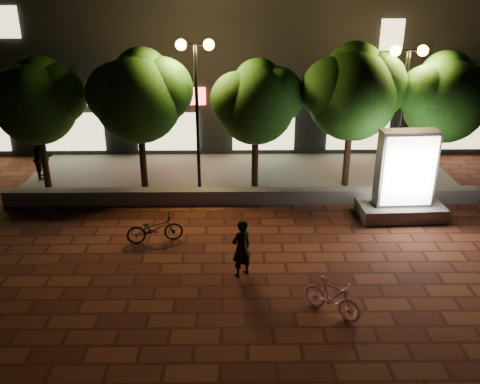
{
  "coord_description": "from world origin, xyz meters",
  "views": [
    {
      "loc": [
        -0.27,
        -12.06,
        7.11
      ],
      "look_at": [
        -0.09,
        1.5,
        1.44
      ],
      "focal_mm": 38.61,
      "sensor_mm": 36.0,
      "label": 1
    }
  ],
  "objects_px": {
    "tree_far_left": "(37,98)",
    "ad_kiosk": "(404,183)",
    "tree_mid": "(257,100)",
    "street_lamp_right": "(405,81)",
    "scooter_parked": "(155,228)",
    "street_lamp_left": "(196,77)",
    "tree_right": "(354,89)",
    "rider": "(241,248)",
    "tree_far_right": "(446,95)",
    "tree_left": "(140,93)",
    "scooter_pink": "(332,297)",
    "pedestrian": "(41,158)"
  },
  "relations": [
    {
      "from": "street_lamp_left",
      "to": "ad_kiosk",
      "type": "xyz_separation_m",
      "value": [
        6.56,
        -2.36,
        -2.87
      ]
    },
    {
      "from": "tree_far_left",
      "to": "tree_far_right",
      "type": "height_order",
      "value": "tree_far_right"
    },
    {
      "from": "tree_mid",
      "to": "scooter_parked",
      "type": "bearing_deg",
      "value": -126.33
    },
    {
      "from": "pedestrian",
      "to": "rider",
      "type": "bearing_deg",
      "value": -155.5
    },
    {
      "from": "tree_right",
      "to": "ad_kiosk",
      "type": "bearing_deg",
      "value": -65.38
    },
    {
      "from": "tree_far_left",
      "to": "ad_kiosk",
      "type": "height_order",
      "value": "tree_far_left"
    },
    {
      "from": "scooter_pink",
      "to": "tree_right",
      "type": "bearing_deg",
      "value": 26.85
    },
    {
      "from": "tree_right",
      "to": "tree_far_right",
      "type": "distance_m",
      "value": 3.2
    },
    {
      "from": "tree_far_left",
      "to": "scooter_pink",
      "type": "distance_m",
      "value": 12.13
    },
    {
      "from": "tree_right",
      "to": "street_lamp_right",
      "type": "bearing_deg",
      "value": -9.1
    },
    {
      "from": "tree_far_left",
      "to": "tree_mid",
      "type": "bearing_deg",
      "value": -0.0
    },
    {
      "from": "ad_kiosk",
      "to": "scooter_parked",
      "type": "height_order",
      "value": "ad_kiosk"
    },
    {
      "from": "scooter_parked",
      "to": "street_lamp_left",
      "type": "bearing_deg",
      "value": -27.34
    },
    {
      "from": "scooter_pink",
      "to": "ad_kiosk",
      "type": "bearing_deg",
      "value": 9.43
    },
    {
      "from": "scooter_pink",
      "to": "rider",
      "type": "xyz_separation_m",
      "value": [
        -2.02,
        1.69,
        0.34
      ]
    },
    {
      "from": "tree_right",
      "to": "scooter_parked",
      "type": "distance_m",
      "value": 8.28
    },
    {
      "from": "tree_mid",
      "to": "rider",
      "type": "bearing_deg",
      "value": -95.94
    },
    {
      "from": "tree_mid",
      "to": "scooter_pink",
      "type": "xyz_separation_m",
      "value": [
        1.39,
        -7.74,
        -2.78
      ]
    },
    {
      "from": "tree_right",
      "to": "street_lamp_right",
      "type": "xyz_separation_m",
      "value": [
        1.64,
        -0.26,
        0.33
      ]
    },
    {
      "from": "street_lamp_right",
      "to": "pedestrian",
      "type": "relative_size",
      "value": 3.28
    },
    {
      "from": "tree_mid",
      "to": "tree_left",
      "type": "bearing_deg",
      "value": 180.0
    },
    {
      "from": "tree_mid",
      "to": "tree_right",
      "type": "height_order",
      "value": "tree_right"
    },
    {
      "from": "scooter_parked",
      "to": "tree_right",
      "type": "bearing_deg",
      "value": -69.15
    },
    {
      "from": "tree_far_left",
      "to": "street_lamp_left",
      "type": "height_order",
      "value": "street_lamp_left"
    },
    {
      "from": "tree_far_left",
      "to": "scooter_pink",
      "type": "xyz_separation_m",
      "value": [
        8.89,
        -7.74,
        -2.85
      ]
    },
    {
      "from": "tree_mid",
      "to": "tree_far_right",
      "type": "distance_m",
      "value": 6.5
    },
    {
      "from": "tree_far_right",
      "to": "scooter_parked",
      "type": "distance_m",
      "value": 10.89
    },
    {
      "from": "tree_right",
      "to": "scooter_parked",
      "type": "xyz_separation_m",
      "value": [
        -6.4,
        -4.21,
        -3.14
      ]
    },
    {
      "from": "street_lamp_right",
      "to": "tree_mid",
      "type": "bearing_deg",
      "value": 176.96
    },
    {
      "from": "tree_right",
      "to": "rider",
      "type": "xyz_separation_m",
      "value": [
        -3.94,
        -6.06,
        -2.79
      ]
    },
    {
      "from": "tree_left",
      "to": "street_lamp_right",
      "type": "bearing_deg",
      "value": -1.68
    },
    {
      "from": "tree_left",
      "to": "tree_far_right",
      "type": "height_order",
      "value": "tree_left"
    },
    {
      "from": "street_lamp_right",
      "to": "scooter_parked",
      "type": "distance_m",
      "value": 9.61
    },
    {
      "from": "tree_left",
      "to": "scooter_pink",
      "type": "xyz_separation_m",
      "value": [
        5.38,
        -7.74,
        -3.01
      ]
    },
    {
      "from": "pedestrian",
      "to": "ad_kiosk",
      "type": "bearing_deg",
      "value": -128.01
    },
    {
      "from": "tree_right",
      "to": "ad_kiosk",
      "type": "relative_size",
      "value": 1.77
    },
    {
      "from": "street_lamp_right",
      "to": "scooter_parked",
      "type": "height_order",
      "value": "street_lamp_right"
    },
    {
      "from": "tree_mid",
      "to": "tree_far_left",
      "type": "bearing_deg",
      "value": 180.0
    },
    {
      "from": "tree_right",
      "to": "scooter_pink",
      "type": "bearing_deg",
      "value": -103.92
    },
    {
      "from": "tree_far_left",
      "to": "rider",
      "type": "bearing_deg",
      "value": -41.41
    },
    {
      "from": "tree_far_left",
      "to": "ad_kiosk",
      "type": "xyz_separation_m",
      "value": [
        12.0,
        -2.62,
        -2.14
      ]
    },
    {
      "from": "street_lamp_right",
      "to": "scooter_parked",
      "type": "relative_size",
      "value": 3.08
    },
    {
      "from": "scooter_pink",
      "to": "tree_far_right",
      "type": "bearing_deg",
      "value": 7.31
    },
    {
      "from": "tree_far_left",
      "to": "tree_mid",
      "type": "xyz_separation_m",
      "value": [
        7.5,
        -0.0,
        -0.08
      ]
    },
    {
      "from": "street_lamp_right",
      "to": "scooter_parked",
      "type": "xyz_separation_m",
      "value": [
        -8.05,
        -3.95,
        -3.47
      ]
    },
    {
      "from": "tree_right",
      "to": "street_lamp_right",
      "type": "height_order",
      "value": "tree_right"
    },
    {
      "from": "tree_right",
      "to": "tree_left",
      "type": "bearing_deg",
      "value": -180.0
    },
    {
      "from": "street_lamp_left",
      "to": "street_lamp_right",
      "type": "relative_size",
      "value": 1.04
    },
    {
      "from": "tree_far_right",
      "to": "scooter_pink",
      "type": "xyz_separation_m",
      "value": [
        -5.12,
        -7.74,
        -2.93
      ]
    },
    {
      "from": "tree_far_left",
      "to": "scooter_parked",
      "type": "bearing_deg",
      "value": -43.75
    }
  ]
}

